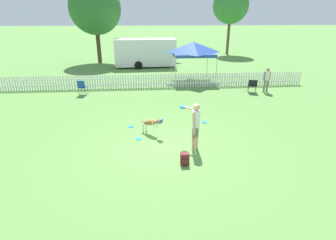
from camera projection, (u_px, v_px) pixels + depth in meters
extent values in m
plane|color=#5B8C42|center=(164.00, 147.00, 9.42)|extent=(240.00, 240.00, 0.00)
cylinder|color=tan|center=(193.00, 144.00, 9.10)|extent=(0.11, 0.11, 0.48)
cylinder|color=#7A705B|center=(194.00, 133.00, 8.94)|extent=(0.12, 0.12, 0.39)
cylinder|color=tan|center=(196.00, 142.00, 9.24)|extent=(0.11, 0.11, 0.48)
cylinder|color=#7A705B|center=(197.00, 131.00, 9.08)|extent=(0.12, 0.12, 0.39)
cylinder|color=white|center=(196.00, 119.00, 8.83)|extent=(0.40, 0.40, 0.59)
sphere|color=tan|center=(196.00, 107.00, 8.67)|extent=(0.24, 0.24, 0.24)
cylinder|color=tan|center=(194.00, 123.00, 8.68)|extent=(0.12, 0.22, 0.72)
cylinder|color=tan|center=(191.00, 108.00, 9.10)|extent=(0.53, 0.60, 0.14)
cylinder|color=#1E8CD8|center=(183.00, 108.00, 9.35)|extent=(0.23, 0.23, 0.02)
cylinder|color=#1E8CD8|center=(183.00, 107.00, 9.34)|extent=(0.23, 0.23, 0.02)
cylinder|color=#1E8CD8|center=(183.00, 106.00, 9.33)|extent=(0.23, 0.23, 0.02)
ellipsoid|color=olive|center=(151.00, 122.00, 10.30)|extent=(0.70, 0.69, 0.43)
ellipsoid|color=silver|center=(151.00, 123.00, 10.31)|extent=(0.38, 0.37, 0.20)
sphere|color=olive|center=(159.00, 122.00, 9.99)|extent=(0.19, 0.19, 0.19)
cone|color=olive|center=(161.00, 121.00, 9.92)|extent=(0.19, 0.18, 0.14)
cylinder|color=#1E8CD8|center=(161.00, 121.00, 9.92)|extent=(0.23, 0.23, 0.22)
cone|color=olive|center=(159.00, 119.00, 10.02)|extent=(0.06, 0.06, 0.08)
cone|color=olive|center=(157.00, 120.00, 9.93)|extent=(0.06, 0.06, 0.08)
cylinder|color=silver|center=(146.00, 127.00, 10.66)|extent=(0.06, 0.06, 0.38)
cylinder|color=silver|center=(143.00, 128.00, 10.54)|extent=(0.06, 0.06, 0.38)
cylinder|color=silver|center=(156.00, 124.00, 10.23)|extent=(0.16, 0.16, 0.30)
cylinder|color=silver|center=(154.00, 125.00, 10.12)|extent=(0.16, 0.16, 0.30)
cone|color=olive|center=(142.00, 121.00, 10.60)|extent=(0.28, 0.27, 0.22)
cylinder|color=#1E8CD8|center=(204.00, 122.00, 11.58)|extent=(0.23, 0.23, 0.02)
cylinder|color=#1E8CD8|center=(139.00, 139.00, 10.02)|extent=(0.23, 0.23, 0.02)
cylinder|color=#1E8CD8|center=(194.00, 131.00, 10.67)|extent=(0.23, 0.23, 0.02)
cylinder|color=#1E8CD8|center=(131.00, 126.00, 11.12)|extent=(0.23, 0.23, 0.02)
cube|color=maroon|center=(185.00, 159.00, 8.26)|extent=(0.27, 0.21, 0.40)
cube|color=maroon|center=(185.00, 162.00, 8.16)|extent=(0.19, 0.04, 0.20)
cube|color=white|center=(155.00, 84.00, 16.98)|extent=(19.75, 0.04, 0.06)
cube|color=white|center=(155.00, 78.00, 16.84)|extent=(19.75, 0.04, 0.06)
cube|color=white|center=(2.00, 84.00, 16.18)|extent=(0.09, 0.02, 0.91)
cube|color=white|center=(5.00, 84.00, 16.19)|extent=(0.09, 0.02, 0.91)
cube|color=white|center=(7.00, 84.00, 16.20)|extent=(0.09, 0.02, 0.91)
cube|color=white|center=(10.00, 84.00, 16.21)|extent=(0.09, 0.02, 0.91)
cube|color=white|center=(13.00, 84.00, 16.23)|extent=(0.09, 0.02, 0.91)
cube|color=white|center=(15.00, 84.00, 16.24)|extent=(0.09, 0.02, 0.91)
cube|color=white|center=(18.00, 84.00, 16.25)|extent=(0.09, 0.02, 0.91)
cube|color=white|center=(21.00, 84.00, 16.26)|extent=(0.09, 0.02, 0.91)
cube|color=white|center=(24.00, 84.00, 16.28)|extent=(0.09, 0.02, 0.91)
cube|color=white|center=(26.00, 84.00, 16.29)|extent=(0.09, 0.02, 0.91)
cube|color=white|center=(29.00, 84.00, 16.30)|extent=(0.09, 0.02, 0.91)
cube|color=white|center=(32.00, 83.00, 16.31)|extent=(0.09, 0.02, 0.91)
cube|color=white|center=(34.00, 83.00, 16.33)|extent=(0.09, 0.02, 0.91)
cube|color=white|center=(37.00, 83.00, 16.34)|extent=(0.09, 0.02, 0.91)
cube|color=white|center=(40.00, 83.00, 16.35)|extent=(0.09, 0.02, 0.91)
cube|color=white|center=(42.00, 83.00, 16.36)|extent=(0.09, 0.02, 0.91)
cube|color=white|center=(45.00, 83.00, 16.38)|extent=(0.09, 0.02, 0.91)
cube|color=white|center=(48.00, 83.00, 16.39)|extent=(0.09, 0.02, 0.91)
cube|color=white|center=(50.00, 83.00, 16.40)|extent=(0.09, 0.02, 0.91)
cube|color=white|center=(53.00, 83.00, 16.42)|extent=(0.09, 0.02, 0.91)
cube|color=white|center=(56.00, 83.00, 16.43)|extent=(0.09, 0.02, 0.91)
cube|color=white|center=(58.00, 83.00, 16.44)|extent=(0.09, 0.02, 0.91)
cube|color=white|center=(61.00, 83.00, 16.45)|extent=(0.09, 0.02, 0.91)
cube|color=white|center=(64.00, 83.00, 16.47)|extent=(0.09, 0.02, 0.91)
cube|color=white|center=(66.00, 83.00, 16.48)|extent=(0.09, 0.02, 0.91)
cube|color=white|center=(69.00, 83.00, 16.49)|extent=(0.09, 0.02, 0.91)
cube|color=white|center=(72.00, 83.00, 16.50)|extent=(0.09, 0.02, 0.91)
cube|color=white|center=(74.00, 83.00, 16.52)|extent=(0.09, 0.02, 0.91)
cube|color=white|center=(77.00, 83.00, 16.53)|extent=(0.09, 0.02, 0.91)
cube|color=white|center=(79.00, 83.00, 16.54)|extent=(0.09, 0.02, 0.91)
cube|color=white|center=(82.00, 82.00, 16.55)|extent=(0.09, 0.02, 0.91)
cube|color=white|center=(85.00, 82.00, 16.57)|extent=(0.09, 0.02, 0.91)
cube|color=white|center=(87.00, 82.00, 16.58)|extent=(0.09, 0.02, 0.91)
cube|color=white|center=(90.00, 82.00, 16.59)|extent=(0.09, 0.02, 0.91)
cube|color=white|center=(92.00, 82.00, 16.61)|extent=(0.09, 0.02, 0.91)
cube|color=white|center=(95.00, 82.00, 16.62)|extent=(0.09, 0.02, 0.91)
cube|color=white|center=(98.00, 82.00, 16.63)|extent=(0.09, 0.02, 0.91)
cube|color=white|center=(100.00, 82.00, 16.64)|extent=(0.09, 0.02, 0.91)
cube|color=white|center=(103.00, 82.00, 16.66)|extent=(0.09, 0.02, 0.91)
cube|color=white|center=(105.00, 82.00, 16.67)|extent=(0.09, 0.02, 0.91)
cube|color=white|center=(108.00, 82.00, 16.68)|extent=(0.09, 0.02, 0.91)
cube|color=white|center=(111.00, 82.00, 16.69)|extent=(0.09, 0.02, 0.91)
cube|color=white|center=(113.00, 82.00, 16.71)|extent=(0.09, 0.02, 0.91)
cube|color=white|center=(116.00, 82.00, 16.72)|extent=(0.09, 0.02, 0.91)
cube|color=white|center=(118.00, 82.00, 16.73)|extent=(0.09, 0.02, 0.91)
cube|color=white|center=(121.00, 82.00, 16.74)|extent=(0.09, 0.02, 0.91)
cube|color=white|center=(123.00, 82.00, 16.76)|extent=(0.09, 0.02, 0.91)
cube|color=white|center=(126.00, 82.00, 16.77)|extent=(0.09, 0.02, 0.91)
cube|color=white|center=(128.00, 82.00, 16.78)|extent=(0.09, 0.02, 0.91)
cube|color=white|center=(131.00, 82.00, 16.79)|extent=(0.09, 0.02, 0.91)
cube|color=white|center=(133.00, 81.00, 16.81)|extent=(0.09, 0.02, 0.91)
cube|color=white|center=(136.00, 81.00, 16.82)|extent=(0.09, 0.02, 0.91)
cube|color=white|center=(139.00, 81.00, 16.83)|extent=(0.09, 0.02, 0.91)
cube|color=white|center=(141.00, 81.00, 16.85)|extent=(0.09, 0.02, 0.91)
cube|color=white|center=(144.00, 81.00, 16.86)|extent=(0.09, 0.02, 0.91)
cube|color=white|center=(146.00, 81.00, 16.87)|extent=(0.09, 0.02, 0.91)
cube|color=white|center=(149.00, 81.00, 16.88)|extent=(0.09, 0.02, 0.91)
cube|color=white|center=(151.00, 81.00, 16.90)|extent=(0.09, 0.02, 0.91)
cube|color=white|center=(154.00, 81.00, 16.91)|extent=(0.09, 0.02, 0.91)
cube|color=white|center=(156.00, 81.00, 16.92)|extent=(0.09, 0.02, 0.91)
cube|color=white|center=(159.00, 81.00, 16.93)|extent=(0.09, 0.02, 0.91)
cube|color=white|center=(161.00, 81.00, 16.95)|extent=(0.09, 0.02, 0.91)
cube|color=white|center=(164.00, 81.00, 16.96)|extent=(0.09, 0.02, 0.91)
cube|color=white|center=(166.00, 81.00, 16.97)|extent=(0.09, 0.02, 0.91)
cube|color=white|center=(169.00, 81.00, 16.98)|extent=(0.09, 0.02, 0.91)
cube|color=white|center=(171.00, 81.00, 17.00)|extent=(0.09, 0.02, 0.91)
cube|color=white|center=(174.00, 81.00, 17.01)|extent=(0.09, 0.02, 0.91)
cube|color=white|center=(176.00, 81.00, 17.02)|extent=(0.09, 0.02, 0.91)
cube|color=white|center=(178.00, 81.00, 17.04)|extent=(0.09, 0.02, 0.91)
cube|color=white|center=(181.00, 81.00, 17.05)|extent=(0.09, 0.02, 0.91)
cube|color=white|center=(183.00, 80.00, 17.06)|extent=(0.09, 0.02, 0.91)
cube|color=white|center=(186.00, 80.00, 17.07)|extent=(0.09, 0.02, 0.91)
cube|color=white|center=(188.00, 80.00, 17.09)|extent=(0.09, 0.02, 0.91)
cube|color=white|center=(191.00, 80.00, 17.10)|extent=(0.09, 0.02, 0.91)
cube|color=white|center=(193.00, 80.00, 17.11)|extent=(0.09, 0.02, 0.91)
cube|color=white|center=(196.00, 80.00, 17.12)|extent=(0.09, 0.02, 0.91)
cube|color=white|center=(198.00, 80.00, 17.14)|extent=(0.09, 0.02, 0.91)
cube|color=white|center=(201.00, 80.00, 17.15)|extent=(0.09, 0.02, 0.91)
cube|color=white|center=(203.00, 80.00, 17.16)|extent=(0.09, 0.02, 0.91)
cube|color=white|center=(205.00, 80.00, 17.17)|extent=(0.09, 0.02, 0.91)
cube|color=white|center=(208.00, 80.00, 17.19)|extent=(0.09, 0.02, 0.91)
cube|color=white|center=(210.00, 80.00, 17.20)|extent=(0.09, 0.02, 0.91)
cube|color=white|center=(213.00, 80.00, 17.21)|extent=(0.09, 0.02, 0.91)
cube|color=white|center=(215.00, 80.00, 17.23)|extent=(0.09, 0.02, 0.91)
cube|color=white|center=(218.00, 80.00, 17.24)|extent=(0.09, 0.02, 0.91)
cube|color=white|center=(220.00, 80.00, 17.25)|extent=(0.09, 0.02, 0.91)
cube|color=white|center=(222.00, 80.00, 17.26)|extent=(0.09, 0.02, 0.91)
cube|color=white|center=(225.00, 80.00, 17.28)|extent=(0.09, 0.02, 0.91)
cube|color=white|center=(227.00, 80.00, 17.29)|extent=(0.09, 0.02, 0.91)
cube|color=white|center=(230.00, 80.00, 17.30)|extent=(0.09, 0.02, 0.91)
cube|color=white|center=(232.00, 80.00, 17.31)|extent=(0.09, 0.02, 0.91)
cube|color=white|center=(234.00, 79.00, 17.33)|extent=(0.09, 0.02, 0.91)
cube|color=white|center=(237.00, 79.00, 17.34)|extent=(0.09, 0.02, 0.91)
cube|color=white|center=(239.00, 79.00, 17.35)|extent=(0.09, 0.02, 0.91)
cube|color=white|center=(241.00, 79.00, 17.36)|extent=(0.09, 0.02, 0.91)
cube|color=white|center=(244.00, 79.00, 17.38)|extent=(0.09, 0.02, 0.91)
cube|color=white|center=(246.00, 79.00, 17.39)|extent=(0.09, 0.02, 0.91)
cube|color=white|center=(249.00, 79.00, 17.40)|extent=(0.09, 0.02, 0.91)
cube|color=white|center=(251.00, 79.00, 17.41)|extent=(0.09, 0.02, 0.91)
cube|color=white|center=(253.00, 79.00, 17.43)|extent=(0.09, 0.02, 0.91)
cube|color=white|center=(256.00, 79.00, 17.44)|extent=(0.09, 0.02, 0.91)
cube|color=white|center=(258.00, 79.00, 17.45)|extent=(0.09, 0.02, 0.91)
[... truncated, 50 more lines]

